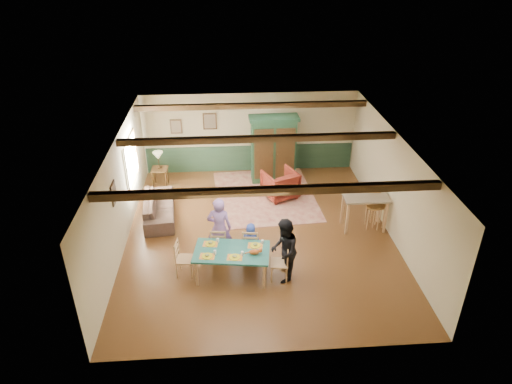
{
  "coord_description": "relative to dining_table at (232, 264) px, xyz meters",
  "views": [
    {
      "loc": [
        -0.82,
        -10.14,
        6.93
      ],
      "look_at": [
        -0.06,
        0.3,
        1.15
      ],
      "focal_mm": 32.0,
      "sensor_mm": 36.0,
      "label": 1
    }
  ],
  "objects": [
    {
      "name": "window_left",
      "position": [
        -2.71,
        3.36,
        1.19
      ],
      "size": [
        0.06,
        1.6,
        1.3
      ],
      "primitive_type": null,
      "color": "white",
      "rests_on": "wall_left"
    },
    {
      "name": "bar_stool_left",
      "position": [
        3.86,
        1.81,
        0.18
      ],
      "size": [
        0.42,
        0.46,
        1.07
      ],
      "primitive_type": null,
      "rotation": [
        0.0,
        0.0,
        -0.11
      ],
      "color": "#B68546",
      "rests_on": "floor"
    },
    {
      "name": "dining_chair_far_left",
      "position": [
        -0.28,
        0.73,
        0.1
      ],
      "size": [
        0.45,
        0.47,
        0.91
      ],
      "primitive_type": null,
      "rotation": [
        0.0,
        0.0,
        3.0
      ],
      "color": "tan",
      "rests_on": "floor"
    },
    {
      "name": "ceiling",
      "position": [
        0.76,
        1.66,
        2.34
      ],
      "size": [
        7.0,
        8.0,
        0.02
      ],
      "primitive_type": "cube",
      "color": "silver",
      "rests_on": "wall_back"
    },
    {
      "name": "place_setting_far_left",
      "position": [
        -0.49,
        0.31,
        0.41
      ],
      "size": [
        0.42,
        0.34,
        0.11
      ],
      "primitive_type": null,
      "rotation": [
        0.0,
        0.0,
        -0.14
      ],
      "color": "gold",
      "rests_on": "dining_table"
    },
    {
      "name": "dining_chair_end_right",
      "position": [
        1.09,
        -0.15,
        0.1
      ],
      "size": [
        0.47,
        0.45,
        0.91
      ],
      "primitive_type": null,
      "rotation": [
        0.0,
        0.0,
        -1.71
      ],
      "color": "tan",
      "rests_on": "floor"
    },
    {
      "name": "ceiling_beam_front",
      "position": [
        0.76,
        -0.64,
        2.25
      ],
      "size": [
        6.95,
        0.16,
        0.16
      ],
      "primitive_type": "cube",
      "color": "black",
      "rests_on": "ceiling"
    },
    {
      "name": "ceiling_beam_mid",
      "position": [
        0.76,
        2.06,
        2.25
      ],
      "size": [
        6.95,
        0.16,
        0.16
      ],
      "primitive_type": "cube",
      "color": "black",
      "rests_on": "ceiling"
    },
    {
      "name": "person_woman",
      "position": [
        1.18,
        -0.16,
        0.43
      ],
      "size": [
        0.7,
        0.84,
        1.58
      ],
      "primitive_type": "imported",
      "rotation": [
        0.0,
        0.0,
        -1.71
      ],
      "color": "black",
      "rests_on": "floor"
    },
    {
      "name": "picture_left_wall",
      "position": [
        -2.71,
        1.06,
        1.39
      ],
      "size": [
        0.04,
        0.42,
        0.52
      ],
      "primitive_type": null,
      "color": "gray",
      "rests_on": "wall_left"
    },
    {
      "name": "sofa",
      "position": [
        -1.99,
        2.77,
        -0.05
      ],
      "size": [
        1.03,
        2.16,
        0.61
      ],
      "primitive_type": "imported",
      "rotation": [
        0.0,
        0.0,
        1.67
      ],
      "color": "#3E2D26",
      "rests_on": "floor"
    },
    {
      "name": "wainscot_back",
      "position": [
        0.76,
        5.64,
        0.09
      ],
      "size": [
        6.95,
        0.03,
        0.9
      ],
      "primitive_type": "cube",
      "color": "#213D2A",
      "rests_on": "floor"
    },
    {
      "name": "area_rug",
      "position": [
        1.11,
        3.8,
        -0.35
      ],
      "size": [
        3.21,
        3.73,
        0.01
      ],
      "primitive_type": "cube",
      "rotation": [
        0.0,
        0.0,
        0.07
      ],
      "color": "beige",
      "rests_on": "floor"
    },
    {
      "name": "place_setting_near_left",
      "position": [
        -0.55,
        -0.16,
        0.41
      ],
      "size": [
        0.42,
        0.34,
        0.11
      ],
      "primitive_type": null,
      "rotation": [
        0.0,
        0.0,
        -0.14
      ],
      "color": "gold",
      "rests_on": "dining_table"
    },
    {
      "name": "place_setting_near_center",
      "position": [
        0.06,
        -0.25,
        0.41
      ],
      "size": [
        0.42,
        0.34,
        0.11
      ],
      "primitive_type": null,
      "rotation": [
        0.0,
        0.0,
        -0.14
      ],
      "color": "gold",
      "rests_on": "dining_table"
    },
    {
      "name": "cat",
      "position": [
        0.51,
        -0.17,
        0.44
      ],
      "size": [
        0.36,
        0.18,
        0.17
      ],
      "primitive_type": null,
      "rotation": [
        0.0,
        0.0,
        -0.14
      ],
      "color": "#CB5B23",
      "rests_on": "dining_table"
    },
    {
      "name": "dining_table",
      "position": [
        0.0,
        0.0,
        0.0
      ],
      "size": [
        1.83,
        1.18,
        0.72
      ],
      "primitive_type": null,
      "rotation": [
        0.0,
        0.0,
        -0.14
      ],
      "color": "#1C5A53",
      "rests_on": "floor"
    },
    {
      "name": "floor",
      "position": [
        0.76,
        1.66,
        -0.36
      ],
      "size": [
        8.0,
        8.0,
        0.0
      ],
      "primitive_type": "plane",
      "color": "#522F17",
      "rests_on": "ground"
    },
    {
      "name": "table_lamp",
      "position": [
        -2.17,
        4.68,
        0.54
      ],
      "size": [
        0.33,
        0.33,
        0.57
      ],
      "primitive_type": null,
      "rotation": [
        0.0,
        0.0,
        0.04
      ],
      "color": "beige",
      "rests_on": "end_table"
    },
    {
      "name": "person_man",
      "position": [
        -0.27,
        0.81,
        0.47
      ],
      "size": [
        0.65,
        0.47,
        1.65
      ],
      "primitive_type": "imported",
      "rotation": [
        0.0,
        0.0,
        3.0
      ],
      "color": "#8963AB",
      "rests_on": "floor"
    },
    {
      "name": "armoire",
      "position": [
        1.46,
        4.86,
        0.74
      ],
      "size": [
        1.57,
        0.67,
        2.19
      ],
      "primitive_type": "cube",
      "rotation": [
        0.0,
        0.0,
        0.03
      ],
      "color": "black",
      "rests_on": "floor"
    },
    {
      "name": "counter_table",
      "position": [
        3.61,
        1.81,
        0.14
      ],
      "size": [
        1.2,
        0.7,
        1.0
      ],
      "primitive_type": null,
      "rotation": [
        0.0,
        0.0,
        -0.0
      ],
      "color": "tan",
      "rests_on": "floor"
    },
    {
      "name": "person_child",
      "position": [
        0.48,
        0.7,
        0.12
      ],
      "size": [
        0.51,
        0.37,
        0.96
      ],
      "primitive_type": "imported",
      "rotation": [
        0.0,
        0.0,
        3.0
      ],
      "color": "#2A44AA",
      "rests_on": "floor"
    },
    {
      "name": "dining_chair_far_right",
      "position": [
        0.47,
        0.63,
        0.1
      ],
      "size": [
        0.45,
        0.47,
        0.91
      ],
      "primitive_type": null,
      "rotation": [
        0.0,
        0.0,
        3.0
      ],
      "color": "tan",
      "rests_on": "floor"
    },
    {
      "name": "picture_back_b",
      "position": [
        -1.64,
        5.63,
        1.29
      ],
      "size": [
        0.38,
        0.04,
        0.48
      ],
      "primitive_type": null,
      "color": "gray",
      "rests_on": "wall_back"
    },
    {
      "name": "dining_chair_end_left",
      "position": [
        -1.09,
        0.15,
        0.1
      ],
      "size": [
        0.47,
        0.45,
        0.91
      ],
      "primitive_type": null,
      "rotation": [
        0.0,
        0.0,
        1.43
      ],
      "color": "tan",
      "rests_on": "floor"
    },
    {
      "name": "wall_right",
      "position": [
        4.26,
        1.66,
        0.99
      ],
      "size": [
        0.02,
        8.0,
        2.7
      ],
      "primitive_type": "cube",
      "color": "beige",
      "rests_on": "floor"
    },
    {
      "name": "picture_back_a",
      "position": [
        -0.54,
        5.63,
        1.44
      ],
      "size": [
        0.45,
        0.04,
        0.55
      ],
      "primitive_type": null,
      "color": "gray",
      "rests_on": "wall_back"
    },
    {
      "name": "place_setting_far_right",
      "position": [
        0.55,
        0.16,
        0.41
      ],
      "size": [
        0.42,
        0.34,
        0.11
      ],
      "primitive_type": null,
      "rotation": [
        0.0,
        0.0,
        -0.14
      ],
      "color": "gold",
      "rests_on": "dining_table"
    },
    {
      "name": "armchair",
      "position": [
        1.57,
        3.72,
        0.07
      ],
      "size": [
        1.22,
        1.23,
        0.86
      ],
      "primitive_type": "imported",
      "rotation": [
        0.0,
        0.0,
        -2.74
      ],
      "color": "#49120E",
      "rests_on": "floor"
    },
    {
      "name": "ceiling_beam_back",
      "position": [
        0.76,
        4.66,
        2.25
      ],
      "size": [
        6.95,
        0.16,
        0.16
      ],
      "primitive_type": "cube",
      "color": "black",
      "rests_on": "ceiling"
    },
    {
      "name": "bar_stool_right",
      "position": [
        4.04,
        1.9,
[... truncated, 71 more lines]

